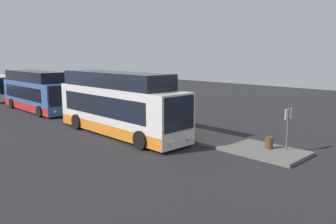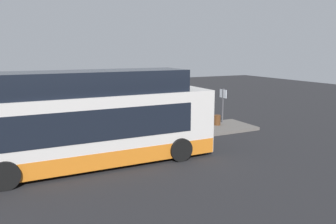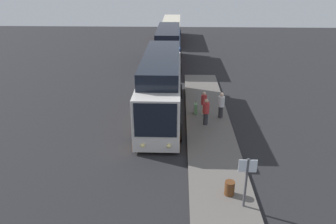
# 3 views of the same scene
# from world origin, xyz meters

# --- Properties ---
(ground) EXTENTS (80.00, 80.00, 0.00)m
(ground) POSITION_xyz_m (0.00, 0.00, 0.00)
(ground) COLOR #232326
(platform) EXTENTS (20.00, 2.87, 0.19)m
(platform) POSITION_xyz_m (0.00, 3.03, 0.10)
(platform) COLOR #605B56
(platform) RESTS_ON ground
(bus_lead) EXTENTS (11.21, 2.85, 4.13)m
(bus_lead) POSITION_xyz_m (-1.14, -0.11, 1.86)
(bus_lead) COLOR silver
(bus_lead) RESTS_ON ground
(passenger_boarding) EXTENTS (0.43, 0.43, 1.74)m
(passenger_boarding) POSITION_xyz_m (0.82, 2.80, 1.12)
(passenger_boarding) COLOR #2D2D33
(passenger_boarding) RESTS_ON platform
(passenger_waiting) EXTENTS (0.48, 0.48, 1.63)m
(passenger_waiting) POSITION_xyz_m (-0.77, 2.77, 1.07)
(passenger_waiting) COLOR silver
(passenger_waiting) RESTS_ON platform
(passenger_with_bags) EXTENTS (0.57, 0.57, 1.75)m
(passenger_with_bags) POSITION_xyz_m (-0.29, 3.87, 1.13)
(passenger_with_bags) COLOR #2D2D33
(passenger_with_bags) RESTS_ON platform
(suitcase) EXTENTS (0.47, 0.21, 0.96)m
(suitcase) POSITION_xyz_m (-0.87, 2.24, 0.56)
(suitcase) COLOR #598C59
(suitcase) RESTS_ON platform
(sign_post) EXTENTS (0.10, 0.73, 2.28)m
(sign_post) POSITION_xyz_m (8.71, 3.84, 1.67)
(sign_post) COLOR #4C4C51
(sign_post) RESTS_ON platform
(trash_bin) EXTENTS (0.44, 0.44, 0.65)m
(trash_bin) POSITION_xyz_m (7.95, 3.35, 0.52)
(trash_bin) COLOR #593319
(trash_bin) RESTS_ON platform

